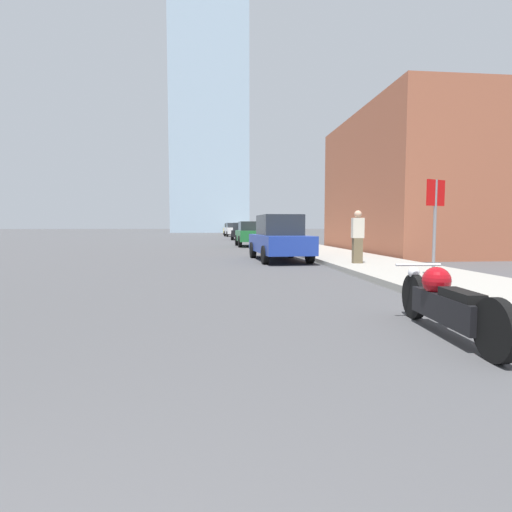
# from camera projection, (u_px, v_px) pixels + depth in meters

# --- Properties ---
(sidewalk) EXTENTS (2.97, 240.00, 0.15)m
(sidewalk) POSITION_uv_depth(u_px,v_px,m) (265.00, 238.00, 40.29)
(sidewalk) COLOR gray
(sidewalk) RESTS_ON ground_plane
(brick_storefront) EXTENTS (9.96, 10.49, 6.73)m
(brick_storefront) POSITION_uv_depth(u_px,v_px,m) (451.00, 185.00, 19.88)
(brick_storefront) COLOR #9E563D
(brick_storefront) RESTS_ON ground_plane
(distant_tower) EXTENTS (15.81, 15.81, 56.75)m
(distant_tower) POSITION_uv_depth(u_px,v_px,m) (209.00, 99.00, 85.23)
(distant_tower) COLOR #9EB7CC
(distant_tower) RESTS_ON ground_plane
(motorcycle) EXTENTS (0.62, 2.46, 0.80)m
(motorcycle) POSITION_uv_depth(u_px,v_px,m) (445.00, 302.00, 4.75)
(motorcycle) COLOR black
(motorcycle) RESTS_ON ground_plane
(parked_car_blue) EXTENTS (1.97, 4.59, 1.73)m
(parked_car_blue) POSITION_uv_depth(u_px,v_px,m) (279.00, 238.00, 15.11)
(parked_car_blue) COLOR #1E3899
(parked_car_blue) RESTS_ON ground_plane
(parked_car_green) EXTENTS (1.91, 3.94, 1.60)m
(parked_car_green) POSITION_uv_depth(u_px,v_px,m) (251.00, 234.00, 25.78)
(parked_car_green) COLOR #1E6B33
(parked_car_green) RESTS_ON ground_plane
(parked_car_black) EXTENTS (2.06, 4.70, 1.63)m
(parked_car_black) POSITION_uv_depth(u_px,v_px,m) (241.00, 231.00, 38.83)
(parked_car_black) COLOR black
(parked_car_black) RESTS_ON ground_plane
(parked_car_white) EXTENTS (2.21, 4.05, 1.71)m
(parked_car_white) POSITION_uv_depth(u_px,v_px,m) (233.00, 230.00, 50.43)
(parked_car_white) COLOR silver
(parked_car_white) RESTS_ON ground_plane
(parked_car_yellow) EXTENTS (2.14, 4.62, 1.72)m
(parked_car_yellow) POSITION_uv_depth(u_px,v_px,m) (230.00, 229.00, 60.83)
(parked_car_yellow) COLOR gold
(parked_car_yellow) RESTS_ON ground_plane
(stop_sign) EXTENTS (0.57, 0.26, 2.22)m
(stop_sign) POSITION_uv_depth(u_px,v_px,m) (435.00, 211.00, 9.24)
(stop_sign) COLOR slate
(stop_sign) RESTS_ON sidewalk
(pedestrian) EXTENTS (0.36, 0.23, 1.64)m
(pedestrian) POSITION_uv_depth(u_px,v_px,m) (358.00, 236.00, 12.40)
(pedestrian) COLOR brown
(pedestrian) RESTS_ON sidewalk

